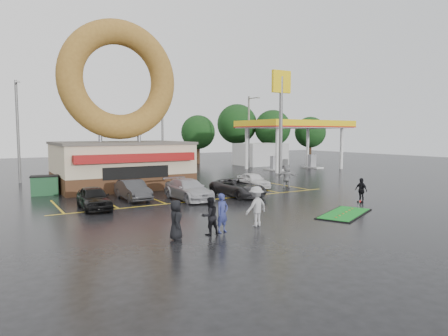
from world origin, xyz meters
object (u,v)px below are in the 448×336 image
person_cameraman (361,190)px  car_grey (238,187)px  shell_sign (281,103)px  dumpster (45,186)px  streetlight_mid (163,130)px  car_dgrey (133,190)px  car_white (253,180)px  putting_green (345,214)px  car_silver (188,189)px  gas_station (279,139)px  car_black (94,198)px  donut_shop (120,132)px  streetlight_right (249,130)px  person_blue (222,213)px  streetlight_left (18,129)px

person_cameraman → car_grey: bearing=-136.8°
shell_sign → dumpster: shell_sign is taller
streetlight_mid → car_dgrey: (-8.29, -14.93, -4.13)m
car_white → putting_green: (-1.76, -11.12, -0.58)m
car_silver → putting_green: bearing=-61.3°
gas_station → car_black: bearing=-148.2°
gas_station → person_cameraman: (-12.20, -23.43, -2.91)m
streetlight_mid → car_black: 20.70m
shell_sign → car_grey: bearing=-141.6°
person_cameraman → putting_green: 4.34m
donut_shop → car_black: (-4.26, -8.93, -3.81)m
car_silver → putting_green: car_silver is taller
car_silver → putting_green: (5.17, -8.73, -0.65)m
donut_shop → dumpster: bearing=-164.9°
gas_station → car_white: 20.43m
car_grey → car_white: car_grey is taller
streetlight_mid → streetlight_right: bearing=4.8°
person_blue → shell_sign: bearing=30.2°
gas_station → car_dgrey: (-24.29, -14.95, -3.05)m
car_silver → car_white: size_ratio=1.29×
car_black → person_cameraman: person_cameraman is taller
streetlight_mid → putting_green: 25.92m
dumpster → putting_green: dumpster is taller
donut_shop → shell_sign: size_ratio=1.27×
donut_shop → car_dgrey: 8.06m
donut_shop → shell_sign: 16.29m
car_grey → person_cameraman: size_ratio=2.88×
car_black → person_cameraman: bearing=-21.7°
car_black → shell_sign: bearing=23.2°
person_cameraman → shell_sign: bearing=162.6°
car_dgrey → person_blue: (0.64, -10.51, 0.22)m
streetlight_right → car_dgrey: 26.12m
streetlight_left → streetlight_right: bearing=4.4°
streetlight_left → car_dgrey: (5.71, -13.93, -4.13)m
dumpster → car_white: bearing=-8.9°
car_silver → dumpster: (-7.89, 7.19, -0.03)m
donut_shop → dumpster: size_ratio=7.50×
streetlight_left → person_blue: 25.55m
gas_station → dumpster: (-29.00, -9.58, -3.05)m
car_black → car_grey: 9.75m
streetlight_left → person_blue: bearing=-75.4°
shell_sign → car_dgrey: (-17.29, -6.01, -6.72)m
streetlight_left → dumpster: streetlight_left is taller
donut_shop → streetlight_right: bearing=25.2°
streetlight_left → gas_station: bearing=2.0°
car_black → donut_shop: bearing=66.2°
car_dgrey → car_white: car_dgrey is taller
car_black → streetlight_mid: bearing=58.0°
dumpster → gas_station: bearing=27.4°
shell_sign → putting_green: 20.20m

